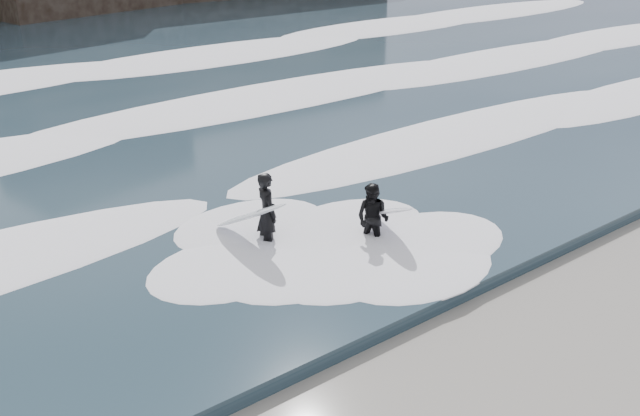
{
  "coord_description": "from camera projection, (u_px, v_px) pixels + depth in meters",
  "views": [
    {
      "loc": [
        -8.42,
        -4.27,
        6.82
      ],
      "look_at": [
        -0.08,
        6.32,
        1.0
      ],
      "focal_mm": 40.0,
      "sensor_mm": 36.0,
      "label": 1
    }
  ],
  "objects": [
    {
      "name": "foam_near",
      "position": [
        253.0,
        195.0,
        16.9
      ],
      "size": [
        60.0,
        3.2,
        0.2
      ],
      "primitive_type": "ellipsoid",
      "color": "white",
      "rests_on": "sea"
    },
    {
      "name": "ground",
      "position": [
        587.0,
        401.0,
        10.57
      ],
      "size": [
        120.0,
        120.0,
        0.0
      ],
      "primitive_type": "plane",
      "color": "olive",
      "rests_on": "ground"
    },
    {
      "name": "surfer_right",
      "position": [
        375.0,
        218.0,
        14.81
      ],
      "size": [
        1.35,
        1.97,
        1.52
      ],
      "color": "black",
      "rests_on": "ground"
    },
    {
      "name": "foam_mid",
      "position": [
        128.0,
        127.0,
        21.94
      ],
      "size": [
        60.0,
        4.0,
        0.24
      ],
      "primitive_type": "ellipsoid",
      "color": "white",
      "rests_on": "sea"
    },
    {
      "name": "foam_far",
      "position": [
        32.0,
        75.0,
        28.42
      ],
      "size": [
        60.0,
        4.8,
        0.3
      ],
      "primitive_type": "ellipsoid",
      "color": "white",
      "rests_on": "sea"
    },
    {
      "name": "sea",
      "position": [
        4.0,
        65.0,
        31.42
      ],
      "size": [
        90.0,
        52.0,
        0.3
      ],
      "primitive_type": "cube",
      "color": "#21333F",
      "rests_on": "ground"
    },
    {
      "name": "surfer_left",
      "position": [
        263.0,
        214.0,
        14.68
      ],
      "size": [
        1.15,
        2.18,
        1.77
      ],
      "color": "black",
      "rests_on": "ground"
    }
  ]
}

